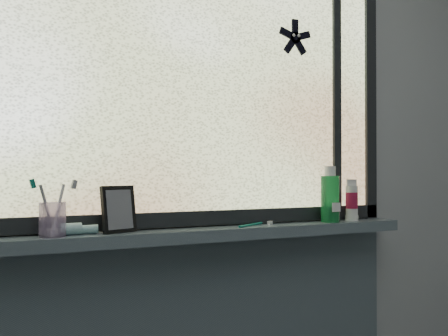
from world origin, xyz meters
name	(u,v)px	position (x,y,z in m)	size (l,w,h in m)	color
wall_back	(194,160)	(0.00, 1.30, 1.25)	(3.00, 0.01, 2.50)	#9EA3A8
windowsill	(203,234)	(0.00, 1.23, 1.00)	(1.62, 0.14, 0.04)	#485861
window_pane	(197,79)	(0.00, 1.28, 1.53)	(1.50, 0.01, 1.00)	silver
frame_bottom	(197,218)	(0.00, 1.28, 1.05)	(1.60, 0.03, 0.05)	black
frame_right	(369,95)	(0.78, 1.28, 1.53)	(0.05, 0.03, 1.10)	black
frame_mullion	(336,92)	(0.60, 1.28, 1.53)	(0.04, 0.03, 1.00)	black
starfish_sticker	(295,38)	(0.40, 1.27, 1.72)	(0.15, 0.02, 0.15)	black
vanity_mirror	(119,209)	(-0.29, 1.23, 1.09)	(0.12, 0.06, 0.15)	black
toothpaste_tube	(78,229)	(-0.41, 1.23, 1.04)	(0.20, 0.04, 0.04)	silver
toothbrush_cup	(53,220)	(-0.48, 1.22, 1.07)	(0.08, 0.08, 0.10)	#C8AAE1
toothbrush_lying	(251,224)	(0.18, 1.22, 1.03)	(0.19, 0.02, 0.01)	#0B6858
mouthwash_bottle	(330,194)	(0.52, 1.21, 1.13)	(0.07, 0.07, 0.17)	#1B8E42
cream_tube	(352,199)	(0.64, 1.23, 1.11)	(0.05, 0.05, 0.11)	silver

